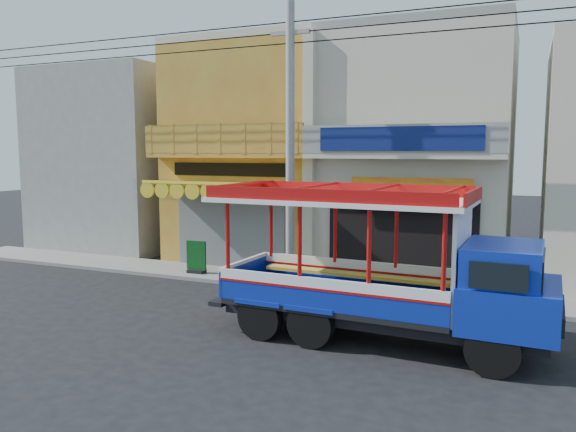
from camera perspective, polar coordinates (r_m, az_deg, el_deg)
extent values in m
plane|color=black|center=(13.97, -1.34, -10.84)|extent=(90.00, 90.00, 0.00)
cube|color=slate|center=(17.54, 4.15, -7.01)|extent=(30.00, 2.00, 0.12)
cube|color=#AA7025|center=(22.27, -2.16, 6.14)|extent=(6.00, 6.00, 8.00)
cube|color=#595B5E|center=(19.78, -5.88, -1.52)|extent=(4.20, 0.10, 2.60)
cube|color=gold|center=(18.99, -7.02, 3.13)|extent=(5.20, 1.50, 0.31)
cube|color=#AA7025|center=(19.30, -6.46, 6.17)|extent=(6.00, 0.70, 0.18)
cube|color=#AA7025|center=(19.04, -6.93, 7.81)|extent=(6.00, 0.12, 0.95)
cube|color=black|center=(19.59, -5.97, 4.72)|extent=(4.50, 0.04, 0.45)
cube|color=beige|center=(22.61, -2.21, 16.63)|extent=(6.00, 6.00, 0.24)
cube|color=beige|center=(20.43, 13.31, 5.92)|extent=(6.00, 6.00, 8.00)
cube|color=black|center=(17.67, 11.38, -2.27)|extent=(4.60, 0.12, 2.80)
cube|color=yellow|center=(17.18, 12.28, 2.16)|extent=(3.60, 0.05, 1.00)
cube|color=beige|center=(17.14, 11.35, 6.03)|extent=(6.00, 0.70, 0.18)
cube|color=gray|center=(16.85, 11.17, 7.72)|extent=(6.00, 0.12, 0.85)
cube|color=navy|center=(16.78, 11.12, 7.73)|extent=(4.80, 0.06, 0.70)
cube|color=gray|center=(20.80, 13.63, 17.34)|extent=(6.00, 6.00, 0.24)
cube|color=beige|center=(18.19, 2.15, 6.02)|extent=(0.35, 0.30, 8.00)
cube|color=gray|center=(26.06, -16.26, 5.51)|extent=(6.00, 6.00, 7.60)
cylinder|color=gray|center=(16.75, 0.22, 7.68)|extent=(0.26, 0.26, 9.00)
cube|color=gray|center=(17.09, 0.23, 18.13)|extent=(1.20, 0.12, 0.12)
cylinder|color=black|center=(16.68, 3.54, 17.36)|extent=(28.00, 0.04, 0.04)
cylinder|color=black|center=(16.73, 3.55, 18.37)|extent=(28.00, 0.04, 0.04)
cylinder|color=black|center=(16.80, 3.56, 19.37)|extent=(28.00, 0.04, 0.04)
cylinder|color=black|center=(11.37, 20.06, -12.70)|extent=(1.03, 0.32, 1.02)
cylinder|color=black|center=(13.21, 20.88, -10.01)|extent=(1.03, 0.32, 1.02)
cylinder|color=black|center=(12.21, 2.32, -10.93)|extent=(1.03, 0.32, 1.02)
cylinder|color=black|center=(13.95, 5.49, -8.72)|extent=(1.03, 0.32, 1.02)
cylinder|color=black|center=(12.72, -2.84, -10.21)|extent=(1.03, 0.32, 1.02)
cylinder|color=black|center=(14.39, 0.85, -8.20)|extent=(1.03, 0.32, 1.02)
cube|color=black|center=(12.67, 9.26, -9.88)|extent=(6.91, 1.94, 0.29)
cube|color=#102BB4|center=(12.09, 21.60, -8.32)|extent=(1.92, 2.31, 0.92)
cube|color=#102BB4|center=(11.92, 21.04, -4.48)|extent=(1.50, 2.12, 0.77)
cube|color=black|center=(11.90, 24.46, -4.90)|extent=(0.13, 1.80, 0.56)
cube|color=black|center=(12.86, 5.63, -8.63)|extent=(5.13, 2.43, 0.12)
cube|color=#102BB4|center=(11.79, 3.85, -8.23)|extent=(5.05, 0.27, 0.61)
cube|color=white|center=(11.72, 3.86, -6.93)|extent=(5.05, 0.28, 0.22)
cube|color=#102BB4|center=(13.77, 7.18, -6.10)|extent=(5.05, 0.27, 0.61)
cube|color=white|center=(13.71, 7.20, -4.97)|extent=(5.05, 0.28, 0.22)
cylinder|color=#AD0E0D|center=(12.62, -6.15, -2.06)|extent=(0.10, 0.10, 1.63)
cylinder|color=#AD0E0D|center=(14.45, -1.75, -0.92)|extent=(0.10, 0.10, 1.63)
cube|color=white|center=(12.01, 17.23, -4.38)|extent=(0.16, 2.07, 2.30)
cube|color=white|center=(12.49, 5.31, 1.63)|extent=(5.75, 2.71, 0.10)
cube|color=#AD0E0D|center=(12.48, 5.32, 2.47)|extent=(5.54, 2.60, 0.27)
cube|color=black|center=(19.16, -9.27, -5.56)|extent=(0.61, 0.34, 0.11)
cube|color=#0B4014|center=(19.05, -9.30, -3.96)|extent=(0.71, 0.10, 0.98)
imported|color=#19591A|center=(16.54, 15.72, -6.22)|extent=(1.05, 0.98, 0.93)
imported|color=#19591A|center=(16.92, 17.28, -5.80)|extent=(0.70, 0.73, 1.04)
imported|color=#19591A|center=(16.55, 19.64, -6.42)|extent=(0.50, 0.50, 0.89)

